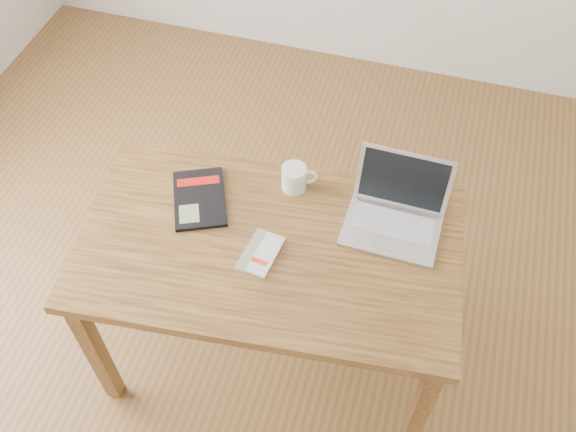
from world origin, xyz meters
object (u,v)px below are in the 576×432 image
(coffee_mug, at_px, (295,177))
(white_guidebook, at_px, (261,253))
(desk, at_px, (269,260))
(laptop, at_px, (396,212))
(black_guidebook, at_px, (199,198))

(coffee_mug, bearing_deg, white_guidebook, -115.25)
(desk, height_order, laptop, laptop)
(white_guidebook, bearing_deg, black_guidebook, 157.41)
(laptop, bearing_deg, black_guidebook, -170.15)
(black_guidebook, relative_size, laptop, 0.97)
(laptop, relative_size, coffee_mug, 2.62)
(white_guidebook, relative_size, coffee_mug, 1.46)
(black_guidebook, height_order, coffee_mug, coffee_mug)
(desk, xyz_separation_m, black_guidebook, (-0.29, 0.12, 0.10))
(desk, relative_size, white_guidebook, 7.38)
(laptop, height_order, coffee_mug, laptop)
(white_guidebook, xyz_separation_m, black_guidebook, (-0.28, 0.16, 0.00))
(desk, xyz_separation_m, coffee_mug, (0.01, 0.27, 0.14))
(desk, relative_size, laptop, 4.12)
(desk, xyz_separation_m, white_guidebook, (-0.01, -0.04, 0.10))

